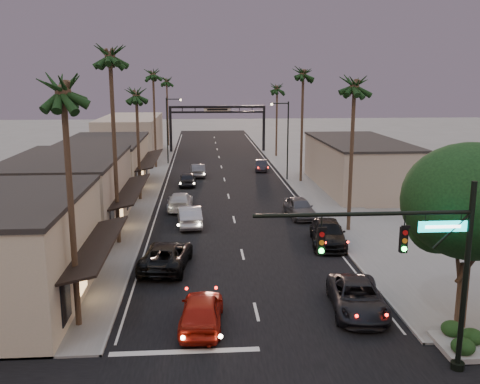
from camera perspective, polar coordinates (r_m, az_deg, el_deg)
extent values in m
plane|color=slate|center=(56.32, -1.40, 0.20)|extent=(200.00, 200.00, 0.00)
cube|color=black|center=(61.21, -1.63, 1.16)|extent=(14.00, 120.00, 0.02)
cube|color=slate|center=(68.37, -9.89, 2.19)|extent=(5.00, 92.00, 0.12)
cube|color=slate|center=(69.11, 6.00, 2.41)|extent=(5.00, 92.00, 0.12)
cube|color=#B6AA8B|center=(30.28, -24.08, -6.01)|extent=(8.00, 12.00, 5.50)
cube|color=#A19581|center=(43.24, -17.93, -0.32)|extent=(8.00, 14.00, 5.50)
cube|color=#B6AA8B|center=(58.68, -14.31, 2.79)|extent=(8.00, 16.00, 5.00)
cube|color=#A19581|center=(81.17, -11.55, 5.76)|extent=(8.00, 20.00, 6.00)
cube|color=#A19581|center=(58.23, 12.50, 2.81)|extent=(8.00, 18.00, 5.00)
cylinder|color=black|center=(22.97, 22.92, -8.52)|extent=(0.22, 0.22, 7.80)
cylinder|color=black|center=(20.61, 13.07, -2.30)|extent=(8.40, 0.16, 0.16)
cube|color=black|center=(20.48, 8.63, -5.26)|extent=(0.28, 0.22, 1.00)
cube|color=black|center=(21.41, 17.05, -4.90)|extent=(0.28, 0.22, 1.00)
cube|color=#0CB6B7|center=(21.86, 20.80, -3.45)|extent=(1.90, 0.08, 0.42)
cylinder|color=#38281C|center=(27.46, 22.60, -10.26)|extent=(0.52, 0.52, 3.20)
ellipsoid|color=black|center=(26.14, 23.41, -0.86)|extent=(6.20, 6.20, 5.20)
sphere|color=black|center=(26.41, 20.29, -3.17)|extent=(2.80, 2.80, 2.80)
cube|color=gray|center=(26.15, 22.69, -15.27)|extent=(2.20, 2.60, 0.24)
cube|color=black|center=(85.56, -7.41, 6.56)|extent=(0.40, 0.40, 7.00)
cube|color=black|center=(86.02, 2.55, 6.67)|extent=(0.40, 0.40, 7.00)
cube|color=black|center=(85.21, -2.44, 9.05)|extent=(15.20, 0.35, 0.35)
cube|color=black|center=(85.25, -2.43, 8.51)|extent=(15.20, 0.30, 0.30)
cube|color=beige|center=(85.21, -2.43, 8.78)|extent=(4.20, 0.12, 1.00)
cylinder|color=black|center=(61.26, 5.12, 5.38)|extent=(0.16, 0.16, 9.00)
cylinder|color=black|center=(60.76, 4.25, 9.41)|extent=(2.00, 0.12, 0.12)
sphere|color=#FFD899|center=(60.64, 3.40, 9.32)|extent=(0.30, 0.30, 0.30)
cylinder|color=black|center=(73.53, -7.77, 6.44)|extent=(0.16, 0.16, 9.00)
cylinder|color=black|center=(73.18, -7.07, 9.81)|extent=(2.00, 0.12, 0.12)
sphere|color=#FFD899|center=(73.15, -6.36, 9.74)|extent=(0.30, 0.30, 0.30)
cylinder|color=#38281C|center=(25.51, -17.53, -2.34)|extent=(0.28, 0.28, 11.00)
sphere|color=black|center=(24.76, -18.44, 11.47)|extent=(3.20, 3.20, 3.20)
cylinder|color=#38281C|center=(37.86, -13.21, 4.02)|extent=(0.28, 0.28, 13.00)
sphere|color=black|center=(37.57, -13.75, 14.80)|extent=(3.20, 3.20, 3.20)
cylinder|color=#38281C|center=(51.81, -10.78, 4.55)|extent=(0.28, 0.28, 10.00)
sphere|color=black|center=(51.40, -11.03, 10.75)|extent=(3.20, 3.20, 3.20)
cylinder|color=#38281C|center=(70.52, -9.09, 7.38)|extent=(0.28, 0.28, 12.00)
sphere|color=black|center=(70.30, -9.28, 12.75)|extent=(3.20, 3.20, 3.20)
cylinder|color=#38281C|center=(41.10, 11.78, 3.29)|extent=(0.28, 0.28, 11.00)
sphere|color=black|center=(40.64, 12.16, 11.82)|extent=(3.20, 3.20, 3.20)
cylinder|color=#38281C|center=(60.37, 6.62, 6.68)|extent=(0.28, 0.28, 12.00)
sphere|color=black|center=(60.12, 6.77, 12.96)|extent=(3.20, 3.20, 3.20)
cylinder|color=#38281C|center=(80.12, 3.93, 7.34)|extent=(0.28, 0.28, 10.00)
sphere|color=black|center=(79.85, 3.99, 11.34)|extent=(3.20, 3.20, 3.20)
cylinder|color=#38281C|center=(93.41, -7.73, 8.24)|extent=(0.28, 0.28, 11.00)
sphere|color=black|center=(93.21, -7.84, 11.98)|extent=(3.20, 3.20, 3.20)
imported|color=#9E170B|center=(25.92, -4.13, -12.51)|extent=(2.32, 5.02, 1.66)
imported|color=black|center=(33.70, -7.88, -6.70)|extent=(3.45, 6.18, 1.63)
imported|color=#9A9A9F|center=(42.86, -5.41, -2.54)|extent=(2.17, 5.10, 1.64)
imported|color=#B0B0B0|center=(48.25, -6.39, -0.97)|extent=(2.27, 5.34, 1.54)
imported|color=black|center=(58.84, -5.61, 1.40)|extent=(1.81, 4.42, 1.50)
imported|color=#494A4E|center=(64.23, -4.51, 2.33)|extent=(1.84, 4.66, 1.51)
imported|color=black|center=(28.06, 12.39, -10.93)|extent=(3.14, 5.79, 1.54)
imported|color=black|center=(38.42, 9.34, -4.36)|extent=(3.08, 5.98, 1.66)
imported|color=#45454A|center=(45.56, 6.36, -1.66)|extent=(2.47, 5.10, 1.68)
imported|color=black|center=(67.99, 2.29, 2.83)|extent=(1.90, 4.21, 1.34)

